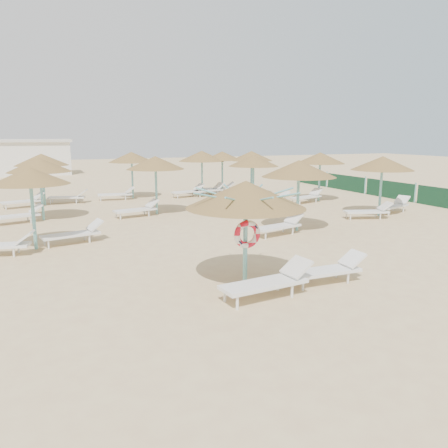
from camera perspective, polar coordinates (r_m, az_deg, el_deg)
name	(u,v)px	position (r m, az deg, el deg)	size (l,w,h in m)	color
ground	(251,279)	(11.33, 3.60, -7.18)	(120.00, 120.00, 0.00)	#CDB67D
main_palapa	(246,195)	(10.38, 2.86, 3.80)	(2.88, 2.88, 2.58)	#66AFB1
lounger_main_a	(269,281)	(10.02, 5.95, -7.45)	(2.26, 0.90, 0.80)	silver
lounger_main_b	(329,269)	(11.26, 13.58, -5.77)	(1.99, 0.62, 0.72)	silver
palapa_field	(202,162)	(22.01, -2.86, 8.07)	(18.86, 14.11, 2.71)	#66AFB1
service_hut	(23,157)	(44.64, -24.72, 7.95)	(8.40, 4.40, 3.25)	silver
windbreak_fence	(390,190)	(27.32, 20.86, 4.21)	(0.08, 19.84, 1.10)	#174631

